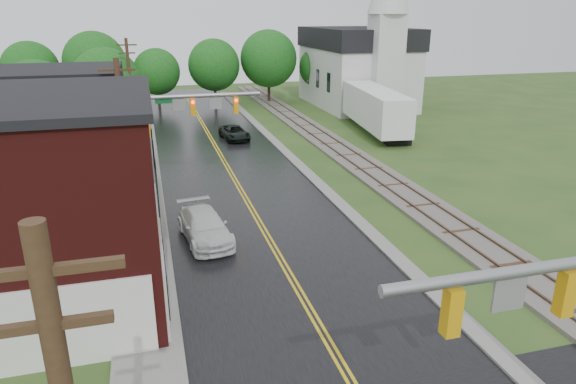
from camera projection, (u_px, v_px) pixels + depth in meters
name	position (u px, v px, depth m)	size (l,w,h in m)	color
main_road	(231.00, 174.00, 37.48)	(10.00, 90.00, 0.02)	black
curb_right	(285.00, 152.00, 43.39)	(0.80, 70.00, 0.12)	gray
sidewalk_left	(144.00, 205.00, 31.38)	(2.40, 50.00, 0.12)	gray
yellow_house	(54.00, 156.00, 30.03)	(8.00, 7.00, 6.40)	tan
darkred_building	(88.00, 137.00, 38.80)	(7.00, 6.00, 4.40)	#3F0F0C
church	(361.00, 59.00, 62.17)	(10.40, 18.40, 20.00)	silver
railroad	(336.00, 147.00, 44.51)	(3.20, 80.00, 0.30)	#59544C
traffic_signal_far	(181.00, 116.00, 32.24)	(7.34, 0.43, 7.20)	gray
utility_pole_b	(125.00, 141.00, 26.94)	(1.80, 0.28, 9.00)	#382616
utility_pole_c	(131.00, 87.00, 46.96)	(1.80, 0.28, 9.00)	#382616
tree_left_c	(40.00, 99.00, 41.53)	(6.00, 6.00, 7.65)	black
tree_left_e	(108.00, 84.00, 48.14)	(6.40, 6.40, 8.16)	black
suv_dark	(234.00, 133.00, 47.34)	(2.11, 4.57, 1.27)	black
pickup_white	(204.00, 226.00, 26.29)	(2.12, 5.22, 1.52)	silver
semi_trailer	(375.00, 108.00, 49.48)	(4.65, 13.86, 4.20)	black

